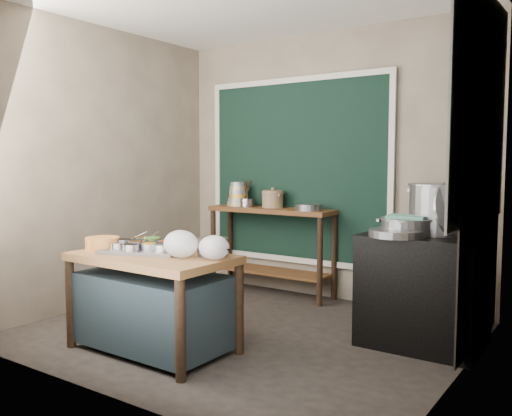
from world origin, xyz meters
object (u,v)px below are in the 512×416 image
Objects in this scene: back_counter at (271,251)px; stock_pot at (440,209)px; yellow_basin at (103,244)px; utensil_cup at (247,203)px; ceramic_crock at (273,200)px; saucepan at (212,247)px; steamer at (407,227)px; condiment_tray at (145,250)px; stove_block at (423,292)px; prep_table at (153,302)px.

stock_pot is at bearing -17.15° from back_counter.
utensil_cup reaches higher than yellow_basin.
back_counter is 0.56m from ceramic_crock.
back_counter is at bearing 8.25° from utensil_cup.
utensil_cup is 0.31m from ceramic_crock.
utensil_cup is (-0.96, 1.79, 0.18)m from saucepan.
steamer is at bearing -25.46° from ceramic_crock.
ceramic_crock is at bearing 86.50° from back_counter.
saucepan is 1.59× the size of utensil_cup.
back_counter is 2.00m from condiment_tray.
utensil_cup reaches higher than saucepan.
steamer reaches higher than yellow_basin.
stock_pot is (2.27, -0.57, 0.08)m from utensil_cup.
saucepan is 1.52m from steamer.
stove_block is 3.63× the size of saucepan.
utensil_cup is 2.35m from stock_pot.
yellow_basin is at bearing -96.25° from ceramic_crock.
ceramic_crock is 1.98m from steamer.
stove_block is at bearing -21.02° from back_counter.
yellow_basin is at bearing -139.44° from saucepan.
yellow_basin is 1.71× the size of utensil_cup.
back_counter is 5.85× the size of saucepan.
ceramic_crock is (0.00, 0.03, 0.56)m from back_counter.
condiment_tray is at bearing -145.45° from stove_block.
condiment_tray is (-0.14, 0.06, 0.39)m from prep_table.
condiment_tray is 2.02m from ceramic_crock.
condiment_tray is at bearing -78.50° from utensil_cup.
prep_table is at bearing -83.44° from back_counter.
back_counter is 2.04m from stove_block.
ceramic_crock is 0.61× the size of steamer.
condiment_tray is 3.94× the size of utensil_cup.
stock_pot is at bearing 34.23° from yellow_basin.
steamer is (2.08, -0.78, -0.05)m from utensil_cup.
stove_block is at bearing -17.37° from utensil_cup.
prep_table is at bearing -142.15° from steamer.
utensil_cup is (-0.30, -0.04, 0.52)m from back_counter.
back_counter is at bearing 158.98° from stove_block.
condiment_tray is at bearing 23.39° from yellow_basin.
utensil_cup reaches higher than condiment_tray.
ceramic_crock reaches higher than stove_block.
yellow_basin is 1.08× the size of saucepan.
prep_table is 2.46× the size of stock_pot.
condiment_tray is 2.48× the size of saucepan.
prep_table is 2.04× the size of condiment_tray.
condiment_tray is at bearing 158.07° from prep_table.
saucepan is at bearing 25.63° from prep_table.
stock_pot is at bearing -17.85° from ceramic_crock.
ceramic_crock is (0.30, 0.07, 0.04)m from utensil_cup.
prep_table is at bearing -132.21° from saucepan.
back_counter reaches higher than condiment_tray.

